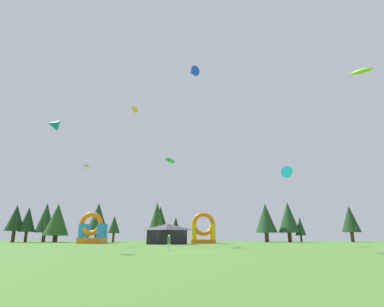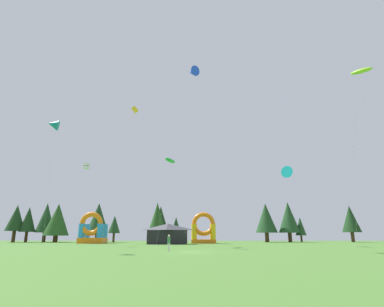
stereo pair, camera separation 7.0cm
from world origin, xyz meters
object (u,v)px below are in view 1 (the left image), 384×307
kite_lime_parafoil (361,71)px  kite_blue_delta (193,72)px  person_far_side (169,241)px  festival_tent (168,234)px  kite_white_box (86,166)px  kite_green_parafoil (170,160)px  kite_cyan_delta (289,173)px  kite_teal_delta (53,124)px  inflatable_orange_dome (203,232)px  kite_yellow_diamond (135,111)px  inflatable_red_slide (92,232)px

kite_lime_parafoil → kite_blue_delta: size_ratio=0.87×
person_far_side → festival_tent: 26.64m
kite_white_box → kite_green_parafoil: bearing=-8.1°
kite_cyan_delta → kite_white_box: bearing=-177.6°
kite_teal_delta → inflatable_orange_dome: (19.05, 32.46, -12.76)m
kite_lime_parafoil → kite_yellow_diamond: 35.53m
kite_cyan_delta → kite_blue_delta: kite_blue_delta is taller
kite_blue_delta → person_far_side: size_ratio=15.12×
kite_teal_delta → kite_white_box: 17.48m
kite_cyan_delta → inflatable_orange_dome: bearing=138.3°
kite_yellow_diamond → kite_lime_parafoil: bearing=-18.7°
kite_cyan_delta → inflatable_red_slide: 42.37m
kite_white_box → inflatable_orange_dome: size_ratio=2.19×
person_far_side → inflatable_orange_dome: inflatable_orange_dome is taller
kite_green_parafoil → kite_blue_delta: 15.15m
kite_white_box → inflatable_red_slide: kite_white_box is taller
kite_yellow_diamond → kite_blue_delta: 12.65m
kite_lime_parafoil → inflatable_red_slide: size_ratio=3.73×
kite_blue_delta → inflatable_red_slide: size_ratio=4.26×
kite_green_parafoil → festival_tent: bearing=96.7°
kite_green_parafoil → kite_blue_delta: size_ratio=0.52×
kite_white_box → inflatable_orange_dome: kite_white_box is taller
kite_white_box → kite_yellow_diamond: kite_yellow_diamond is taller
person_far_side → kite_blue_delta: bearing=102.9°
kite_green_parafoil → kite_blue_delta: bearing=-60.6°
kite_white_box → inflatable_orange_dome: bearing=35.8°
inflatable_orange_dome → kite_cyan_delta: bearing=-41.7°
inflatable_orange_dome → person_far_side: bearing=-97.6°
person_far_side → inflatable_orange_dome: (4.27, 32.15, 1.34)m
kite_green_parafoil → inflatable_red_slide: 26.99m
kite_cyan_delta → kite_yellow_diamond: kite_yellow_diamond is taller
kite_blue_delta → festival_tent: size_ratio=3.67×
kite_yellow_diamond → person_far_side: bearing=-60.5°
kite_cyan_delta → kite_blue_delta: 24.74m
person_far_side → inflatable_orange_dome: 32.46m
kite_lime_parafoil → person_far_side: 34.35m
kite_cyan_delta → kite_lime_parafoil: bearing=-68.7°
kite_lime_parafoil → kite_cyan_delta: bearing=111.3°
inflatable_orange_dome → kite_yellow_diamond: bearing=-123.3°
kite_teal_delta → person_far_side: size_ratio=8.69×
kite_green_parafoil → kite_lime_parafoil: 31.54m
kite_cyan_delta → inflatable_orange_dome: 22.85m
person_far_side → kite_green_parafoil: bearing=126.8°
inflatable_orange_dome → festival_tent: size_ratio=0.86×
kite_teal_delta → inflatable_orange_dome: 39.74m
kite_white_box → kite_blue_delta: (19.23, -9.32, 13.14)m
kite_white_box → inflatable_orange_dome: 28.22m
kite_teal_delta → kite_yellow_diamond: (7.00, 14.08, 7.53)m
festival_tent → kite_yellow_diamond: bearing=-111.1°
person_far_side → inflatable_red_slide: size_ratio=0.28×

